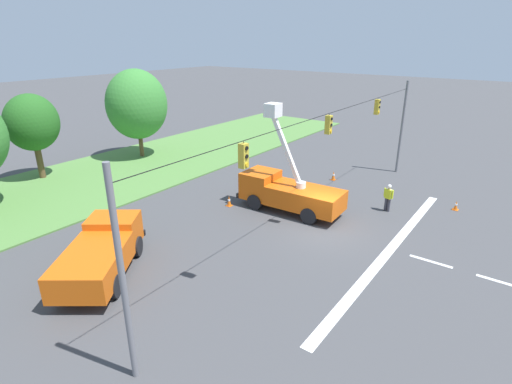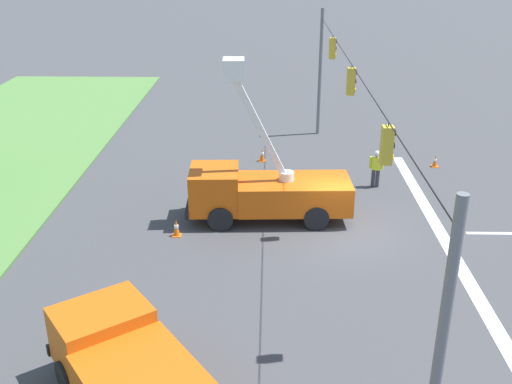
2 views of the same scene
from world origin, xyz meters
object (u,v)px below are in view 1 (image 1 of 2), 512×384
object	(u,v)px
tree_east	(137,104)
road_worker	(388,196)
tree_centre	(32,123)
utility_truck_bucket_lift	(287,190)
utility_truck_support_near	(101,252)
traffic_cone_mid_left	(333,176)
traffic_cone_foreground_left	(229,201)
traffic_cone_lane_edge_b	(456,206)
traffic_cone_lane_edge_a	(276,184)
traffic_cone_near_bucket	(132,233)

from	to	relation	value
tree_east	road_worker	bearing A→B (deg)	-87.04
tree_centre	utility_truck_bucket_lift	bearing A→B (deg)	-71.95
utility_truck_support_near	traffic_cone_mid_left	bearing A→B (deg)	-8.83
tree_centre	traffic_cone_foreground_left	xyz separation A→B (m)	(4.36, -15.09, -3.99)
traffic_cone_foreground_left	utility_truck_bucket_lift	bearing A→B (deg)	-63.81
utility_truck_bucket_lift	road_worker	size ratio (longest dim) A/B	3.81
traffic_cone_mid_left	traffic_cone_lane_edge_b	size ratio (longest dim) A/B	1.15
road_worker	traffic_cone_lane_edge_b	xyz separation A→B (m)	(2.73, -3.47, -0.70)
tree_east	traffic_cone_lane_edge_a	bearing A→B (deg)	-88.05
tree_east	utility_truck_support_near	world-z (taller)	tree_east
road_worker	traffic_cone_lane_edge_b	bearing A→B (deg)	-51.89
utility_truck_bucket_lift	utility_truck_support_near	distance (m)	11.58
road_worker	traffic_cone_near_bucket	xyz separation A→B (m)	(-11.74, 9.99, -0.72)
traffic_cone_lane_edge_b	utility_truck_bucket_lift	bearing A→B (deg)	126.08
traffic_cone_lane_edge_a	tree_centre	bearing A→B (deg)	119.58
traffic_cone_near_bucket	traffic_cone_mid_left	bearing A→B (deg)	-17.21
tree_centre	tree_east	distance (m)	8.56
utility_truck_support_near	utility_truck_bucket_lift	bearing A→B (deg)	-14.83
tree_east	traffic_cone_lane_edge_a	xyz separation A→B (m)	(0.49, -14.33, -4.42)
traffic_cone_near_bucket	traffic_cone_lane_edge_a	xyz separation A→B (m)	(11.08, -2.08, 0.04)
utility_truck_support_near	traffic_cone_lane_edge_b	bearing A→B (deg)	-33.57
tree_centre	traffic_cone_mid_left	size ratio (longest dim) A/B	9.03
traffic_cone_foreground_left	traffic_cone_lane_edge_a	size ratio (longest dim) A/B	1.05
tree_east	traffic_cone_lane_edge_b	bearing A→B (deg)	-81.43
tree_centre	traffic_cone_lane_edge_a	size ratio (longest dim) A/B	9.64
tree_east	road_worker	size ratio (longest dim) A/B	4.39
utility_truck_support_near	traffic_cone_near_bucket	world-z (taller)	utility_truck_support_near
traffic_cone_foreground_left	traffic_cone_lane_edge_a	bearing A→B (deg)	-7.85
road_worker	traffic_cone_lane_edge_a	bearing A→B (deg)	94.78
traffic_cone_mid_left	traffic_cone_near_bucket	size ratio (longest dim) A/B	1.20
traffic_cone_near_bucket	traffic_cone_lane_edge_a	size ratio (longest dim) A/B	0.89
traffic_cone_foreground_left	traffic_cone_near_bucket	world-z (taller)	traffic_cone_foreground_left
tree_centre	utility_truck_support_near	world-z (taller)	tree_centre
road_worker	traffic_cone_mid_left	distance (m)	6.32
utility_truck_bucket_lift	traffic_cone_lane_edge_b	xyz separation A→B (m)	(6.30, -8.64, -1.02)
traffic_cone_near_bucket	traffic_cone_lane_edge_b	size ratio (longest dim) A/B	0.96
traffic_cone_foreground_left	traffic_cone_lane_edge_b	size ratio (longest dim) A/B	1.14
utility_truck_support_near	traffic_cone_lane_edge_a	size ratio (longest dim) A/B	9.38
tree_centre	traffic_cone_lane_edge_b	bearing A→B (deg)	-65.57
road_worker	traffic_cone_mid_left	bearing A→B (deg)	57.60
tree_centre	traffic_cone_foreground_left	bearing A→B (deg)	-73.89
utility_truck_support_near	traffic_cone_foreground_left	xyz separation A→B (m)	(9.53, 0.41, -0.76)
road_worker	traffic_cone_mid_left	world-z (taller)	road_worker
utility_truck_bucket_lift	traffic_cone_near_bucket	size ratio (longest dim) A/B	11.33
tree_centre	utility_truck_support_near	distance (m)	16.66
utility_truck_bucket_lift	utility_truck_support_near	world-z (taller)	utility_truck_bucket_lift
tree_east	traffic_cone_mid_left	size ratio (longest dim) A/B	10.85
road_worker	traffic_cone_lane_edge_a	world-z (taller)	road_worker
traffic_cone_foreground_left	traffic_cone_mid_left	world-z (taller)	traffic_cone_mid_left
utility_truck_bucket_lift	road_worker	bearing A→B (deg)	-55.34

